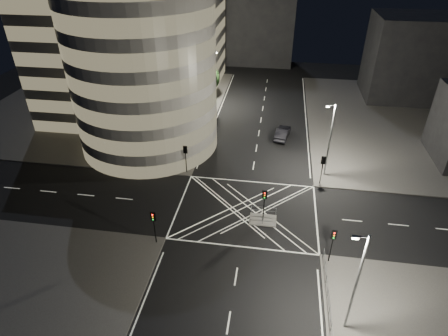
% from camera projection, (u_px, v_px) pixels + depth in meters
% --- Properties ---
extents(ground, '(120.00, 120.00, 0.00)m').
position_uv_depth(ground, '(247.00, 210.00, 43.76)').
color(ground, black).
rests_on(ground, ground).
extents(sidewalk_far_left, '(42.00, 42.00, 0.15)m').
position_uv_depth(sidewalk_far_left, '(107.00, 105.00, 69.90)').
color(sidewalk_far_left, '#494644').
rests_on(sidewalk_far_left, ground).
extents(sidewalk_far_right, '(42.00, 42.00, 0.15)m').
position_uv_depth(sidewalk_far_right, '(435.00, 126.00, 62.56)').
color(sidewalk_far_right, '#494644').
rests_on(sidewalk_far_right, ground).
extents(central_island, '(3.00, 2.00, 0.15)m').
position_uv_depth(central_island, '(263.00, 220.00, 42.21)').
color(central_island, slate).
rests_on(central_island, ground).
extents(office_tower_curved, '(30.00, 29.00, 27.20)m').
position_uv_depth(office_tower_curved, '(122.00, 51.00, 55.21)').
color(office_tower_curved, gray).
rests_on(office_tower_curved, sidewalk_far_left).
extents(office_block_rear, '(24.00, 16.00, 22.00)m').
position_uv_depth(office_block_rear, '(161.00, 27.00, 75.57)').
color(office_block_rear, gray).
rests_on(office_block_rear, sidewalk_far_left).
extents(building_right_far, '(14.00, 12.00, 15.00)m').
position_uv_depth(building_right_far, '(408.00, 58.00, 69.71)').
color(building_right_far, black).
rests_on(building_right_far, sidewalk_far_right).
extents(building_far_end, '(18.00, 8.00, 18.00)m').
position_uv_depth(building_far_end, '(255.00, 24.00, 87.79)').
color(building_far_end, black).
rests_on(building_far_end, ground).
extents(tree_a, '(4.39, 4.39, 6.88)m').
position_uv_depth(tree_a, '(176.00, 135.00, 50.18)').
color(tree_a, black).
rests_on(tree_a, sidewalk_far_left).
extents(tree_b, '(4.42, 4.42, 7.10)m').
position_uv_depth(tree_b, '(187.00, 115.00, 55.07)').
color(tree_b, black).
rests_on(tree_b, sidewalk_far_left).
extents(tree_c, '(3.91, 3.91, 6.74)m').
position_uv_depth(tree_c, '(195.00, 100.00, 60.11)').
color(tree_c, black).
rests_on(tree_c, sidewalk_far_left).
extents(tree_d, '(5.11, 5.11, 8.52)m').
position_uv_depth(tree_d, '(203.00, 81.00, 64.52)').
color(tree_d, black).
rests_on(tree_d, sidewalk_far_left).
extents(tree_e, '(3.98, 3.98, 6.29)m').
position_uv_depth(tree_e, '(209.00, 78.00, 70.38)').
color(tree_e, black).
rests_on(tree_e, sidewalk_far_left).
extents(traffic_signal_fl, '(0.55, 0.22, 4.00)m').
position_uv_depth(traffic_signal_fl, '(186.00, 154.00, 48.98)').
color(traffic_signal_fl, black).
rests_on(traffic_signal_fl, sidewalk_far_left).
extents(traffic_signal_nl, '(0.55, 0.22, 4.00)m').
position_uv_depth(traffic_signal_nl, '(154.00, 222.00, 37.64)').
color(traffic_signal_nl, black).
rests_on(traffic_signal_nl, sidewalk_near_left).
extents(traffic_signal_fr, '(0.55, 0.22, 4.00)m').
position_uv_depth(traffic_signal_fr, '(323.00, 165.00, 46.75)').
color(traffic_signal_fr, black).
rests_on(traffic_signal_fr, sidewalk_far_right).
extents(traffic_signal_nr, '(0.55, 0.22, 4.00)m').
position_uv_depth(traffic_signal_nr, '(333.00, 240.00, 35.41)').
color(traffic_signal_nr, black).
rests_on(traffic_signal_nr, sidewalk_near_right).
extents(traffic_signal_island, '(0.55, 0.22, 4.00)m').
position_uv_depth(traffic_signal_island, '(264.00, 200.00, 40.69)').
color(traffic_signal_island, black).
rests_on(traffic_signal_island, central_island).
extents(street_lamp_left_near, '(1.25, 0.25, 10.00)m').
position_uv_depth(street_lamp_left_near, '(189.00, 119.00, 51.98)').
color(street_lamp_left_near, slate).
rests_on(street_lamp_left_near, sidewalk_far_left).
extents(street_lamp_left_far, '(1.25, 0.25, 10.00)m').
position_uv_depth(street_lamp_left_far, '(212.00, 77.00, 66.99)').
color(street_lamp_left_far, slate).
rests_on(street_lamp_left_far, sidewalk_far_left).
extents(street_lamp_right_far, '(1.25, 0.25, 10.00)m').
position_uv_depth(street_lamp_right_far, '(330.00, 139.00, 47.09)').
color(street_lamp_right_far, slate).
rests_on(street_lamp_right_far, sidewalk_far_right).
extents(street_lamp_right_near, '(1.25, 0.25, 10.00)m').
position_uv_depth(street_lamp_right_near, '(356.00, 282.00, 27.91)').
color(street_lamp_right_near, slate).
rests_on(street_lamp_right_near, sidewalk_near_right).
extents(railing_near_right, '(0.06, 11.70, 1.10)m').
position_uv_depth(railing_near_right, '(329.00, 301.00, 32.20)').
color(railing_near_right, slate).
rests_on(railing_near_right, sidewalk_near_right).
extents(railing_island_south, '(2.80, 0.06, 1.10)m').
position_uv_depth(railing_island_south, '(263.00, 221.00, 41.13)').
color(railing_island_south, slate).
rests_on(railing_island_south, central_island).
extents(railing_island_north, '(2.80, 0.06, 1.10)m').
position_uv_depth(railing_island_north, '(264.00, 211.00, 42.63)').
color(railing_island_north, slate).
rests_on(railing_island_north, central_island).
extents(sedan, '(2.71, 5.47, 1.72)m').
position_uv_depth(sedan, '(283.00, 133.00, 58.61)').
color(sedan, black).
rests_on(sedan, ground).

